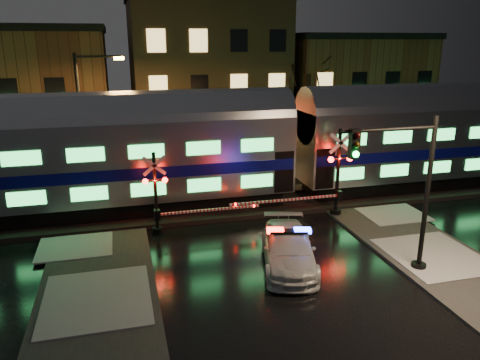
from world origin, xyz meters
The scene contains 12 objects.
ground centered at (0.00, 0.00, 0.00)m, with size 120.00×120.00×0.00m, color black.
ballast centered at (0.00, 5.00, 0.12)m, with size 90.00×4.20×0.24m, color black.
sidewalk_left centered at (-6.50, -6.00, 0.06)m, with size 4.00×20.00×0.12m, color #2D2D2D.
building_left centered at (-13.00, 22.00, 4.50)m, with size 14.00×10.00×9.00m, color brown.
building_mid centered at (2.00, 22.50, 5.75)m, with size 12.00×11.00×11.50m, color brown.
building_right centered at (15.00, 22.00, 4.25)m, with size 12.00×10.00×8.50m, color brown.
train centered at (3.50, 5.00, 3.38)m, with size 51.00×3.12×5.92m.
police_car centered at (0.60, -2.10, 0.70)m, with size 3.09×5.12×1.55m.
crossing_signal_right centered at (4.43, 2.31, 1.82)m, with size 6.20×0.67×4.39m.
crossing_signal_left centered at (-3.65, 2.30, 1.55)m, with size 5.32×0.64×3.77m.
traffic_light centered at (4.33, -3.78, 3.14)m, with size 3.82×0.69×5.91m.
streetlight centered at (-7.08, 9.00, 4.49)m, with size 2.60×0.27×7.79m.
Camera 1 is at (-5.38, -17.56, 8.39)m, focal length 35.00 mm.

